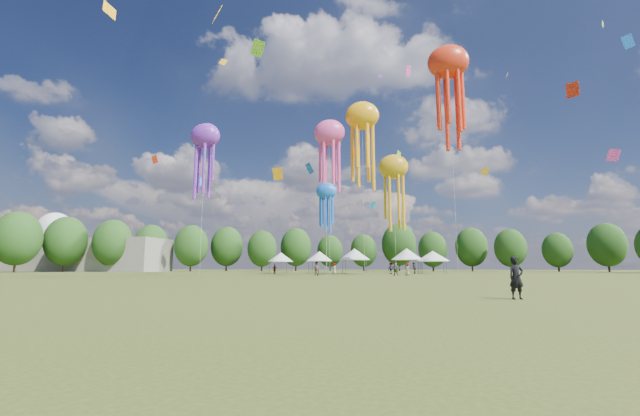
# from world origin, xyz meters

# --- Properties ---
(ground) EXTENTS (300.00, 300.00, 0.00)m
(ground) POSITION_xyz_m (0.00, 0.00, 0.00)
(ground) COLOR #384416
(ground) RESTS_ON ground
(observer_main) EXTENTS (0.67, 0.56, 1.58)m
(observer_main) POSITION_xyz_m (8.93, -1.21, 0.79)
(observer_main) COLOR black
(observer_main) RESTS_ON ground
(spectator_near) EXTENTS (1.10, 0.98, 1.86)m
(spectator_near) POSITION_xyz_m (-6.22, 36.41, 0.93)
(spectator_near) COLOR gray
(spectator_near) RESTS_ON ground
(spectators_far) EXTENTS (22.88, 14.56, 1.90)m
(spectators_far) POSITION_xyz_m (1.49, 46.04, 0.90)
(spectators_far) COLOR gray
(spectators_far) RESTS_ON ground
(festival_tents) EXTENTS (32.95, 11.14, 4.34)m
(festival_tents) POSITION_xyz_m (-1.91, 55.27, 3.16)
(festival_tents) COLOR #47474C
(festival_tents) RESTS_ON ground
(show_kites) EXTENTS (40.58, 11.42, 32.43)m
(show_kites) POSITION_xyz_m (-0.06, 38.18, 20.81)
(show_kites) COLOR #F4489B
(show_kites) RESTS_ON ground
(small_kites) EXTENTS (74.91, 65.21, 42.68)m
(small_kites) POSITION_xyz_m (-2.91, 42.50, 27.91)
(small_kites) COLOR #F4489B
(small_kites) RESTS_ON ground
(treeline) EXTENTS (201.57, 95.24, 13.43)m
(treeline) POSITION_xyz_m (-3.87, 62.51, 6.54)
(treeline) COLOR #38281C
(treeline) RESTS_ON ground
(hangar) EXTENTS (40.00, 12.00, 8.00)m
(hangar) POSITION_xyz_m (-72.00, 72.00, 4.00)
(hangar) COLOR gray
(hangar) RESTS_ON ground
(radome) EXTENTS (9.00, 9.00, 16.00)m
(radome) POSITION_xyz_m (-88.00, 78.00, 9.99)
(radome) COLOR white
(radome) RESTS_ON ground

